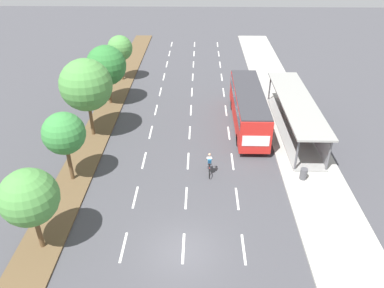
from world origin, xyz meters
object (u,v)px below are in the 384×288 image
median_tree_third (86,85)px  bus_shelter (298,112)px  bus (248,105)px  median_tree_fourth (106,66)px  cyclist (209,165)px  trash_bin (304,174)px  median_tree_second (64,134)px  median_tree_fifth (120,48)px  median_tree_nearest (29,198)px

median_tree_third → bus_shelter: bearing=3.8°
bus_shelter → bus: 4.38m
median_tree_third → median_tree_fourth: (0.15, 6.59, -0.63)m
bus_shelter → cyclist: bus_shelter is taller
cyclist → trash_bin: 6.86m
median_tree_second → median_tree_third: size_ratio=0.77×
bus → median_tree_fifth: (-13.49, 11.09, 1.75)m
cyclist → median_tree_fifth: 21.42m
median_tree_fourth → median_tree_fifth: (0.09, 6.59, -0.27)m
bus → median_tree_fourth: median_tree_fourth is taller
median_tree_third → median_tree_fifth: (0.24, 13.19, -0.91)m
median_tree_second → median_tree_fourth: bearing=89.9°
bus_shelter → median_tree_fifth: bearing=146.0°
median_tree_third → median_tree_second: bearing=-89.0°
median_tree_fourth → median_tree_fifth: bearing=89.2°
cyclist → median_tree_third: (-10.11, 5.58, 3.94)m
trash_bin → bus: bearing=110.8°
bus_shelter → median_tree_second: bearing=-156.5°
bus → median_tree_second: median_tree_second is taller
bus → median_tree_fifth: 17.55m
bus_shelter → median_tree_third: median_tree_third is taller
median_tree_nearest → median_tree_second: size_ratio=0.99×
median_tree_fourth → median_tree_second: bearing=-90.1°
cyclist → median_tree_fifth: size_ratio=0.35×
median_tree_nearest → median_tree_second: 6.60m
median_tree_third → median_tree_nearest: bearing=-88.7°
bus → cyclist: 8.58m
bus_shelter → cyclist: 10.46m
cyclist → median_tree_fourth: size_ratio=0.31×
median_tree_third → trash_bin: bearing=-20.4°
bus_shelter → median_tree_fourth: 18.80m
bus → cyclist: size_ratio=6.20×
bus → median_tree_fourth: 14.45m
bus → median_tree_fifth: bearing=140.6°
cyclist → median_tree_nearest: size_ratio=0.35×
median_tree_second → trash_bin: size_ratio=6.18×
median_tree_nearest → median_tree_second: median_tree_second is taller
median_tree_second → median_tree_fifth: (0.12, 19.78, -0.06)m
median_tree_fourth → trash_bin: median_tree_fourth is taller
bus → bus_shelter: bearing=-11.9°
median_tree_fourth → median_tree_fifth: median_tree_fourth is taller
median_tree_fourth → bus: bearing=-18.3°
bus_shelter → trash_bin: size_ratio=16.14×
median_tree_nearest → bus_shelter: bearing=39.1°
trash_bin → median_tree_fourth: bearing=142.5°
median_tree_fourth → median_tree_fifth: size_ratio=1.16×
bus_shelter → cyclist: size_ratio=7.54×
cyclist → trash_bin: cyclist is taller
median_tree_nearest → trash_bin: (16.62, 6.88, -3.11)m
cyclist → median_tree_fourth: (-9.97, 12.18, 3.31)m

